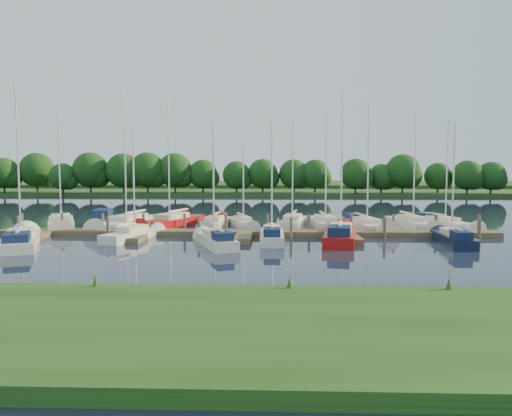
{
  "coord_description": "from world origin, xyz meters",
  "views": [
    {
      "loc": [
        2.25,
        -31.77,
        5.48
      ],
      "look_at": [
        0.83,
        8.0,
        2.2
      ],
      "focal_mm": 35.0,
      "sensor_mm": 36.0,
      "label": 1
    }
  ],
  "objects_px": {
    "dock": "(245,234)",
    "sailboat_n_0": "(61,225)",
    "sailboat_n_5": "(243,223)",
    "sailboat_s_2": "(215,241)",
    "motorboat": "(103,222)"
  },
  "relations": [
    {
      "from": "sailboat_s_2",
      "to": "motorboat",
      "type": "bearing_deg",
      "value": 114.91
    },
    {
      "from": "dock",
      "to": "sailboat_n_0",
      "type": "height_order",
      "value": "sailboat_n_0"
    },
    {
      "from": "sailboat_n_0",
      "to": "sailboat_s_2",
      "type": "xyz_separation_m",
      "value": [
        15.1,
        -9.75,
        0.05
      ]
    },
    {
      "from": "motorboat",
      "to": "sailboat_s_2",
      "type": "relative_size",
      "value": 0.7
    },
    {
      "from": "sailboat_n_0",
      "to": "sailboat_s_2",
      "type": "distance_m",
      "value": 17.97
    },
    {
      "from": "dock",
      "to": "sailboat_n_0",
      "type": "bearing_deg",
      "value": 163.93
    },
    {
      "from": "sailboat_n_0",
      "to": "sailboat_s_2",
      "type": "relative_size",
      "value": 1.27
    },
    {
      "from": "sailboat_n_5",
      "to": "sailboat_s_2",
      "type": "height_order",
      "value": "sailboat_s_2"
    },
    {
      "from": "sailboat_n_5",
      "to": "sailboat_s_2",
      "type": "bearing_deg",
      "value": 65.42
    },
    {
      "from": "dock",
      "to": "sailboat_n_5",
      "type": "bearing_deg",
      "value": 95.25
    },
    {
      "from": "dock",
      "to": "sailboat_s_2",
      "type": "xyz_separation_m",
      "value": [
        -1.8,
        -4.89,
        0.13
      ]
    },
    {
      "from": "sailboat_n_5",
      "to": "sailboat_s_2",
      "type": "relative_size",
      "value": 0.9
    },
    {
      "from": "sailboat_n_0",
      "to": "motorboat",
      "type": "height_order",
      "value": "sailboat_n_0"
    },
    {
      "from": "motorboat",
      "to": "sailboat_s_2",
      "type": "height_order",
      "value": "sailboat_s_2"
    },
    {
      "from": "dock",
      "to": "sailboat_n_0",
      "type": "relative_size",
      "value": 3.49
    }
  ]
}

